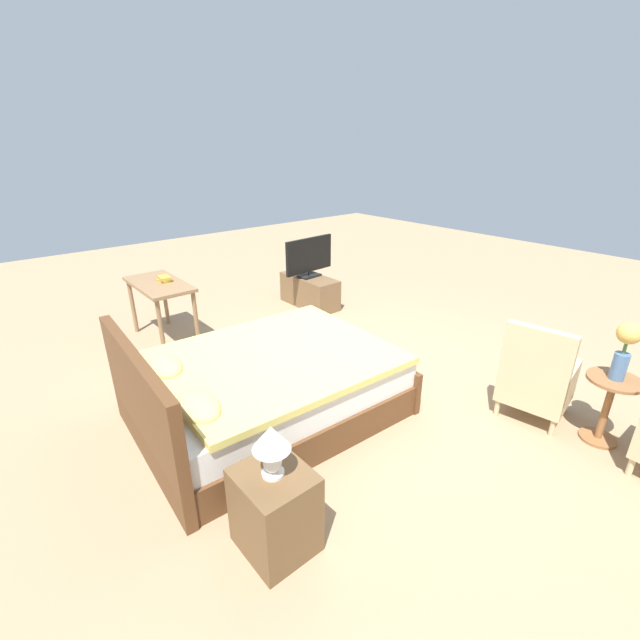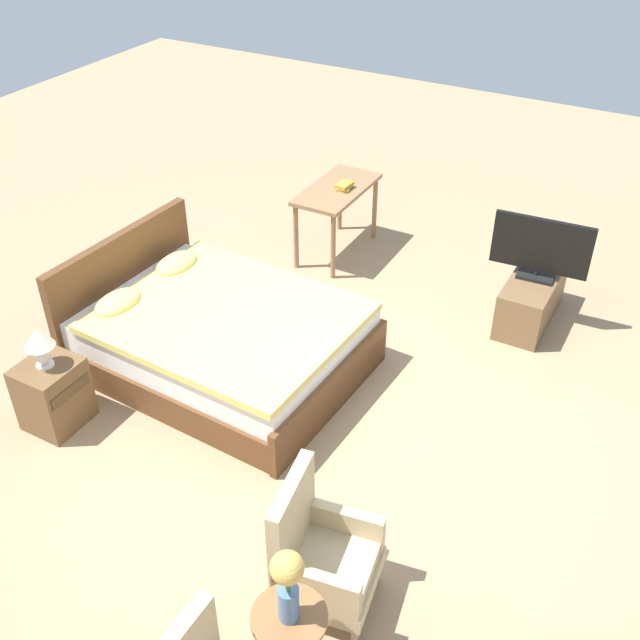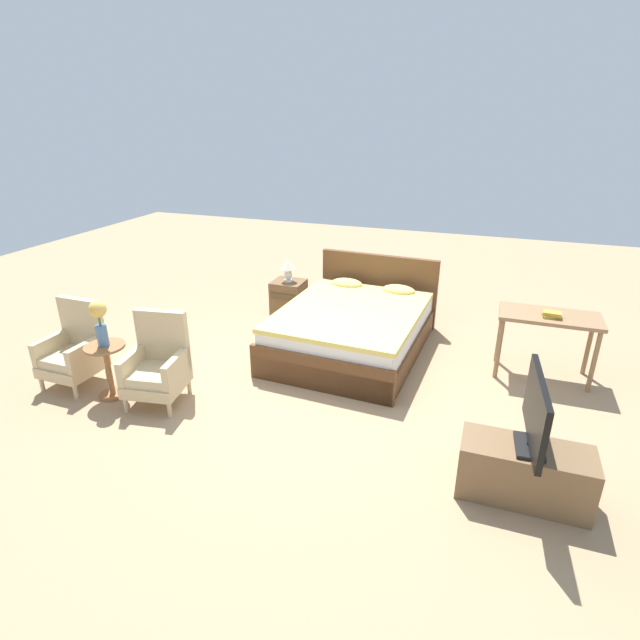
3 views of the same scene
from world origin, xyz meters
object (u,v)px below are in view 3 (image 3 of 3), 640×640
at_px(armchair_by_window_right, 158,367).
at_px(tv_flatscreen, 536,414).
at_px(armchair_by_window_left, 75,351).
at_px(nightstand, 289,299).
at_px(bed, 354,327).
at_px(flower_vase, 99,319).
at_px(side_table, 108,364).
at_px(vanity_desk, 548,324).
at_px(table_lamp, 288,267).
at_px(tv_stand, 524,472).
at_px(book_stack, 552,314).

distance_m(armchair_by_window_right, tv_flatscreen, 3.51).
relative_size(armchair_by_window_left, armchair_by_window_right, 1.00).
bearing_deg(nightstand, bed, -30.51).
height_order(armchair_by_window_right, flower_vase, flower_vase).
relative_size(side_table, flower_vase, 1.22).
xyz_separation_m(armchair_by_window_left, nightstand, (1.44, 2.51, -0.10)).
xyz_separation_m(flower_vase, vanity_desk, (4.24, 1.97, -0.24)).
relative_size(table_lamp, vanity_desk, 0.32).
xyz_separation_m(flower_vase, tv_stand, (4.01, -0.15, -0.65)).
relative_size(side_table, tv_stand, 0.61).
distance_m(bed, flower_vase, 2.89).
bearing_deg(vanity_desk, armchair_by_window_left, -158.77).
bearing_deg(book_stack, armchair_by_window_left, -159.60).
height_order(armchair_by_window_left, armchair_by_window_right, same).
bearing_deg(vanity_desk, tv_stand, -96.20).
height_order(side_table, table_lamp, table_lamp).
xyz_separation_m(armchair_by_window_left, armchair_by_window_right, (1.07, -0.00, 0.00)).
xyz_separation_m(armchair_by_window_left, tv_stand, (4.55, -0.27, -0.15)).
xyz_separation_m(armchair_by_window_left, tv_flatscreen, (4.55, -0.27, 0.38)).
distance_m(table_lamp, tv_stand, 4.20).
distance_m(armchair_by_window_right, table_lamp, 2.57).
height_order(flower_vase, tv_flatscreen, flower_vase).
height_order(table_lamp, tv_flatscreen, tv_flatscreen).
bearing_deg(armchair_by_window_right, tv_flatscreen, -4.39).
relative_size(flower_vase, book_stack, 2.42).
distance_m(armchair_by_window_left, armchair_by_window_right, 1.07).
xyz_separation_m(side_table, table_lamp, (0.90, 2.62, 0.40)).
bearing_deg(table_lamp, tv_stand, -41.77).
relative_size(table_lamp, tv_flatscreen, 0.39).
xyz_separation_m(tv_stand, vanity_desk, (0.23, 2.12, 0.40)).
xyz_separation_m(nightstand, tv_flatscreen, (3.11, -2.77, 0.48)).
distance_m(tv_stand, book_stack, 2.13).
height_order(tv_stand, tv_flatscreen, tv_flatscreen).
bearing_deg(book_stack, tv_stand, -96.58).
relative_size(armchair_by_window_left, tv_flatscreen, 1.08).
height_order(nightstand, tv_stand, nightstand).
bearing_deg(armchair_by_window_right, armchair_by_window_left, 179.96).
height_order(flower_vase, tv_stand, flower_vase).
bearing_deg(armchair_by_window_left, side_table, -11.94).
height_order(armchair_by_window_left, side_table, armchair_by_window_left).
relative_size(side_table, table_lamp, 1.76).
xyz_separation_m(tv_stand, book_stack, (0.24, 2.05, 0.55)).
bearing_deg(table_lamp, armchair_by_window_right, -98.47).
bearing_deg(side_table, armchair_by_window_left, 168.06).
relative_size(armchair_by_window_left, nightstand, 1.68).
distance_m(tv_flatscreen, book_stack, 2.06).
xyz_separation_m(tv_flatscreen, vanity_desk, (0.23, 2.12, -0.12)).
bearing_deg(flower_vase, side_table, 14.04).
distance_m(nightstand, tv_flatscreen, 4.19).
relative_size(armchair_by_window_left, book_stack, 4.67).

